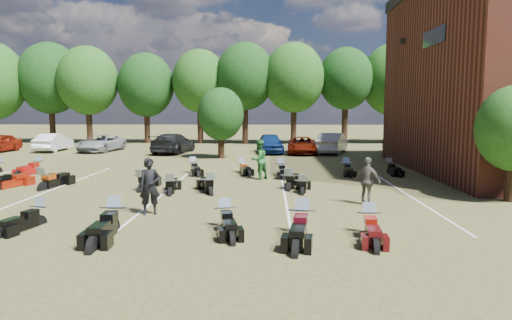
{
  "coord_description": "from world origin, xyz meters",
  "views": [
    {
      "loc": [
        1.36,
        -16.23,
        3.51
      ],
      "look_at": [
        0.78,
        4.0,
        1.2
      ],
      "focal_mm": 32.0,
      "sensor_mm": 36.0,
      "label": 1
    }
  ],
  "objects_px": {
    "car_4": "(270,143)",
    "motorcycle_3": "(225,228)",
    "person_black": "(150,186)",
    "person_green": "(259,160)",
    "person_grey": "(368,181)"
  },
  "relations": [
    {
      "from": "car_4",
      "to": "motorcycle_3",
      "type": "xyz_separation_m",
      "value": [
        -1.37,
        -22.44,
        -0.77
      ]
    },
    {
      "from": "person_black",
      "to": "car_4",
      "type": "bearing_deg",
      "value": 62.09
    },
    {
      "from": "motorcycle_3",
      "to": "person_green",
      "type": "bearing_deg",
      "value": 73.6
    },
    {
      "from": "person_green",
      "to": "person_grey",
      "type": "height_order",
      "value": "person_green"
    },
    {
      "from": "car_4",
      "to": "motorcycle_3",
      "type": "height_order",
      "value": "car_4"
    },
    {
      "from": "person_black",
      "to": "person_grey",
      "type": "bearing_deg",
      "value": -3.85
    },
    {
      "from": "car_4",
      "to": "person_black",
      "type": "height_order",
      "value": "person_black"
    },
    {
      "from": "person_grey",
      "to": "motorcycle_3",
      "type": "bearing_deg",
      "value": 76.83
    },
    {
      "from": "person_grey",
      "to": "motorcycle_3",
      "type": "distance_m",
      "value": 6.0
    },
    {
      "from": "person_black",
      "to": "motorcycle_3",
      "type": "bearing_deg",
      "value": -48.83
    },
    {
      "from": "car_4",
      "to": "person_green",
      "type": "xyz_separation_m",
      "value": [
        -0.59,
        -13.17,
        0.21
      ]
    },
    {
      "from": "motorcycle_3",
      "to": "person_black",
      "type": "bearing_deg",
      "value": 136.54
    },
    {
      "from": "person_green",
      "to": "person_grey",
      "type": "bearing_deg",
      "value": 81.56
    },
    {
      "from": "car_4",
      "to": "person_black",
      "type": "relative_size",
      "value": 2.41
    },
    {
      "from": "car_4",
      "to": "person_black",
      "type": "bearing_deg",
      "value": -105.77
    }
  ]
}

